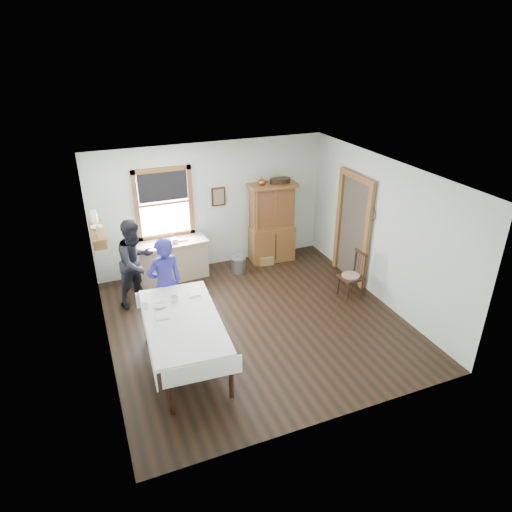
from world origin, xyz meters
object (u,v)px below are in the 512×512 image
china_hutch (272,223)px  wicker_basket (266,260)px  spindle_chair (351,275)px  pail (239,265)px  dining_table (185,342)px  work_counter (173,260)px  woman_blue (166,287)px  figure_dark (136,265)px

china_hutch → wicker_basket: size_ratio=5.66×
china_hutch → spindle_chair: (0.75, -2.06, -0.41)m
china_hutch → pail: 1.19m
dining_table → pail: 3.16m
work_counter → spindle_chair: bearing=-37.3°
work_counter → woman_blue: size_ratio=0.93×
spindle_chair → figure_dark: figure_dark is taller
work_counter → spindle_chair: 3.63m
work_counter → dining_table: dining_table is taller
work_counter → china_hutch: size_ratio=0.82×
china_hutch → pail: china_hutch is taller
spindle_chair → work_counter: bearing=141.7°
work_counter → pail: 1.40m
spindle_chair → figure_dark: 4.06m
dining_table → spindle_chair: size_ratio=2.24×
work_counter → dining_table: size_ratio=0.69×
woman_blue → figure_dark: size_ratio=1.01×
pail → wicker_basket: 0.71m
work_counter → pail: (1.36, -0.25, -0.25)m
pail → wicker_basket: (0.70, 0.14, -0.07)m
work_counter → figure_dark: bearing=-144.1°
pail → spindle_chair: bearing=-46.9°
figure_dark → pail: bearing=-23.7°
spindle_chair → woman_blue: bearing=170.1°
wicker_basket → figure_dark: (-2.85, -0.54, 0.68)m
china_hutch → spindle_chair: size_ratio=1.88×
pail → woman_blue: 2.40m
china_hutch → woman_blue: size_ratio=1.14×
spindle_chair → woman_blue: size_ratio=0.61×
china_hutch → woman_blue: (-2.73, -1.73, -0.11)m
spindle_chair → dining_table: bearing=-171.3°
china_hutch → figure_dark: size_ratio=1.15×
pail → woman_blue: size_ratio=0.21×
woman_blue → spindle_chair: bearing=161.7°
china_hutch → wicker_basket: (-0.21, -0.16, -0.79)m
spindle_chair → wicker_basket: size_ratio=3.01×
dining_table → pail: bearing=54.9°
work_counter → dining_table: (-0.45, -2.83, 0.01)m
china_hutch → pail: size_ratio=5.35×
woman_blue → wicker_basket: bearing=-160.9°
work_counter → pail: size_ratio=4.37×
wicker_basket → dining_table: bearing=-132.8°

